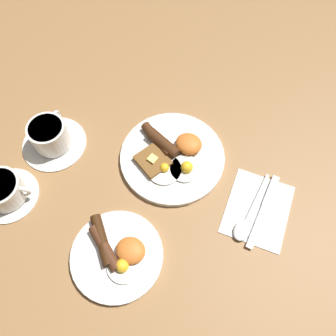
{
  "coord_description": "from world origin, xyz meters",
  "views": [
    {
      "loc": [
        -0.16,
        0.35,
        0.72
      ],
      "look_at": [
        -0.01,
        0.04,
        0.03
      ],
      "focal_mm": 35.0,
      "sensor_mm": 36.0,
      "label": 1
    }
  ],
  "objects": [
    {
      "name": "breakfast_plate_far",
      "position": [
        0.0,
        0.27,
        0.01
      ],
      "size": [
        0.2,
        0.2,
        0.04
      ],
      "color": "silver",
      "rests_on": "ground_plane"
    },
    {
      "name": "breakfast_plate_near",
      "position": [
        0.0,
        -0.0,
        0.01
      ],
      "size": [
        0.26,
        0.26,
        0.04
      ],
      "color": "silver",
      "rests_on": "ground_plane"
    },
    {
      "name": "spoon",
      "position": [
        -0.22,
        0.08,
        0.01
      ],
      "size": [
        0.04,
        0.18,
        0.01
      ],
      "rotation": [
        0.0,
        0.0,
        1.52
      ],
      "color": "silver",
      "rests_on": "napkin"
    },
    {
      "name": "napkin",
      "position": [
        -0.24,
        0.03,
        0.0
      ],
      "size": [
        0.15,
        0.18,
        0.01
      ],
      "primitive_type": "cube",
      "rotation": [
        0.0,
        0.0,
        0.09
      ],
      "color": "white",
      "rests_on": "ground_plane"
    },
    {
      "name": "teacup_near",
      "position": [
        0.29,
        0.1,
        0.03
      ],
      "size": [
        0.16,
        0.16,
        0.08
      ],
      "color": "silver",
      "rests_on": "ground_plane"
    },
    {
      "name": "teacup_far",
      "position": [
        0.3,
        0.26,
        0.03
      ],
      "size": [
        0.14,
        0.14,
        0.06
      ],
      "color": "silver",
      "rests_on": "ground_plane"
    },
    {
      "name": "ground_plane",
      "position": [
        0.0,
        0.0,
        0.0
      ],
      "size": [
        3.0,
        3.0,
        0.0
      ],
      "primitive_type": "plane",
      "color": "olive"
    },
    {
      "name": "knife",
      "position": [
        -0.25,
        0.02,
        0.01
      ],
      "size": [
        0.02,
        0.19,
        0.01
      ],
      "rotation": [
        0.0,
        0.0,
        1.57
      ],
      "color": "silver",
      "rests_on": "napkin"
    }
  ]
}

